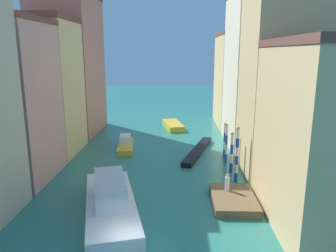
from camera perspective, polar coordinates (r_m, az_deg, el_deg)
ground_plane at (r=43.06m, az=-1.91°, el=-2.89°), size 154.00×154.00×0.00m
building_left_1 at (r=32.89m, az=-26.77°, el=3.97°), size 7.75×8.30×14.77m
building_left_2 at (r=40.18m, az=-21.35°, el=6.55°), size 7.75×8.23×15.74m
building_left_3 at (r=49.60m, az=-16.95°, el=10.25°), size 7.75×11.83×19.76m
building_right_0 at (r=24.01m, az=27.07°, el=-1.51°), size 7.75×11.56×12.64m
building_right_1 at (r=32.59m, az=20.53°, el=11.03°), size 7.75×8.21×22.18m
building_right_2 at (r=42.30m, az=16.02°, el=9.51°), size 7.75×11.22×19.12m
building_right_3 at (r=53.73m, az=12.88°, el=7.98°), size 7.75×11.81×14.78m
waterfront_dock at (r=26.75m, az=11.52°, el=-12.63°), size 3.38×5.03×0.61m
person_on_dock at (r=27.31m, az=10.45°, el=-9.82°), size 0.36×0.36×1.42m
mooring_pole_0 at (r=30.19m, az=12.09°, el=-4.79°), size 0.37×0.37×5.27m
mooring_pole_1 at (r=32.44m, az=11.20°, el=-4.51°), size 0.35×0.35×4.18m
mooring_pole_2 at (r=34.95m, az=10.30°, el=-3.04°), size 0.27×0.27×4.40m
mooring_pole_3 at (r=36.74m, az=9.98°, el=-2.47°), size 0.29×0.29×4.11m
vaporetto_white at (r=24.64m, az=-10.13°, el=-13.10°), size 6.12×11.54×2.88m
gondola_black at (r=38.66m, az=5.33°, el=-4.37°), size 4.22×10.80×0.55m
motorboat_0 at (r=40.35m, az=-7.54°, el=-3.21°), size 2.58×6.32×1.74m
motorboat_1 at (r=51.07m, az=0.92°, el=0.13°), size 3.70×6.82×0.84m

